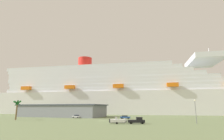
% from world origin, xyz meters
% --- Properties ---
extents(ground_plane, '(600.00, 600.00, 0.00)m').
position_xyz_m(ground_plane, '(0.00, 30.00, 0.00)').
color(ground_plane, '#66754C').
extents(cruise_ship, '(269.60, 48.55, 58.29)m').
position_xyz_m(cruise_ship, '(-7.48, 77.19, 16.72)').
color(cruise_ship, white).
rests_on(cruise_ship, ground_plane).
extents(terminal_building, '(52.02, 25.31, 7.13)m').
position_xyz_m(terminal_building, '(-33.44, 26.93, 3.59)').
color(terminal_building, gray).
rests_on(terminal_building, ground_plane).
extents(pickup_truck, '(5.90, 3.19, 2.20)m').
position_xyz_m(pickup_truck, '(15.64, -9.99, 1.04)').
color(pickup_truck, black).
rests_on(pickup_truck, ground_plane).
extents(small_boat_on_trailer, '(6.96, 2.99, 2.15)m').
position_xyz_m(small_boat_on_trailer, '(9.89, -11.23, 0.97)').
color(small_boat_on_trailer, '#595960').
rests_on(small_boat_on_trailer, ground_plane).
extents(palm_tree, '(3.61, 3.70, 8.55)m').
position_xyz_m(palm_tree, '(-38.30, -4.49, 6.53)').
color(palm_tree, brown).
rests_on(palm_tree, ground_plane).
extents(street_lamp, '(0.56, 0.56, 8.00)m').
position_xyz_m(street_lamp, '(34.94, -5.65, 5.21)').
color(street_lamp, slate).
rests_on(street_lamp, ground_plane).
extents(parked_car_blue_suv, '(4.80, 2.24, 1.58)m').
position_xyz_m(parked_car_blue_suv, '(6.85, 16.10, 0.84)').
color(parked_car_blue_suv, '#264C99').
rests_on(parked_car_blue_suv, ground_plane).
extents(parked_car_silver_sedan, '(4.50, 2.56, 1.58)m').
position_xyz_m(parked_car_silver_sedan, '(-18.68, 15.63, 0.83)').
color(parked_car_silver_sedan, silver).
rests_on(parked_car_silver_sedan, ground_plane).
extents(parked_car_green_wagon, '(4.81, 2.71, 1.58)m').
position_xyz_m(parked_car_green_wagon, '(-12.07, 20.74, 0.83)').
color(parked_car_green_wagon, '#2D723F').
rests_on(parked_car_green_wagon, ground_plane).
extents(parked_car_yellow_taxi, '(4.84, 2.51, 1.58)m').
position_xyz_m(parked_car_yellow_taxi, '(-33.19, 20.70, 0.83)').
color(parked_car_yellow_taxi, yellow).
rests_on(parked_car_yellow_taxi, ground_plane).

